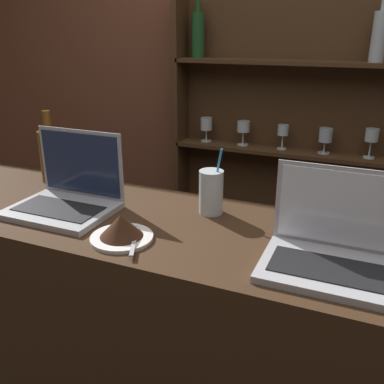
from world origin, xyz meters
TOP-DOWN VIEW (x-y plane):
  - bar_counter at (0.00, 0.26)m, footprint 2.15×0.52m
  - back_wall at (0.00, 1.56)m, footprint 7.00×0.06m
  - back_shelf at (0.12, 1.48)m, footprint 1.41×0.18m
  - laptop_near at (-0.41, 0.24)m, footprint 0.31×0.24m
  - laptop_far at (0.40, 0.20)m, footprint 0.32×0.23m
  - cake_plate at (-0.14, 0.12)m, footprint 0.17×0.18m
  - water_glass at (0.02, 0.38)m, footprint 0.07×0.07m
  - wine_bottle_amber at (-0.64, 0.44)m, footprint 0.08×0.08m

SIDE VIEW (x-z plane):
  - bar_counter at x=0.00m, z-range 0.00..1.06m
  - back_shelf at x=0.12m, z-range 0.04..1.84m
  - cake_plate at x=-0.14m, z-range 1.05..1.13m
  - laptop_far at x=0.40m, z-range 1.00..1.22m
  - laptop_near at x=-0.41m, z-range 0.99..1.23m
  - water_glass at x=0.02m, z-range 1.02..1.23m
  - wine_bottle_amber at x=-0.64m, z-range 1.03..1.29m
  - back_wall at x=0.00m, z-range 0.00..2.70m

